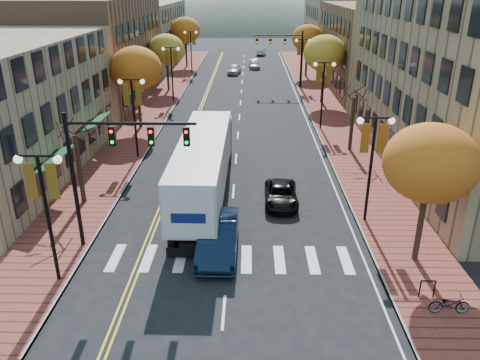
{
  "coord_description": "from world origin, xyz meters",
  "views": [
    {
      "loc": [
        0.98,
        -17.41,
        12.39
      ],
      "look_at": [
        0.49,
        6.67,
        2.2
      ],
      "focal_mm": 35.0,
      "sensor_mm": 36.0,
      "label": 1
    }
  ],
  "objects_px": {
    "navy_sedan": "(218,236)",
    "semi_truck": "(205,159)",
    "black_suv": "(281,195)",
    "bicycle": "(449,304)"
  },
  "relations": [
    {
      "from": "semi_truck",
      "to": "bicycle",
      "type": "bearing_deg",
      "value": -46.5
    },
    {
      "from": "navy_sedan",
      "to": "black_suv",
      "type": "relative_size",
      "value": 1.26
    },
    {
      "from": "navy_sedan",
      "to": "black_suv",
      "type": "bearing_deg",
      "value": 58.84
    },
    {
      "from": "semi_truck",
      "to": "bicycle",
      "type": "relative_size",
      "value": 9.98
    },
    {
      "from": "semi_truck",
      "to": "black_suv",
      "type": "distance_m",
      "value": 5.13
    },
    {
      "from": "semi_truck",
      "to": "navy_sedan",
      "type": "distance_m",
      "value": 7.13
    },
    {
      "from": "semi_truck",
      "to": "navy_sedan",
      "type": "relative_size",
      "value": 3.04
    },
    {
      "from": "navy_sedan",
      "to": "bicycle",
      "type": "distance_m",
      "value": 10.61
    },
    {
      "from": "semi_truck",
      "to": "navy_sedan",
      "type": "xyz_separation_m",
      "value": [
        1.21,
        -6.86,
        -1.48
      ]
    },
    {
      "from": "navy_sedan",
      "to": "semi_truck",
      "type": "bearing_deg",
      "value": 100.35
    }
  ]
}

